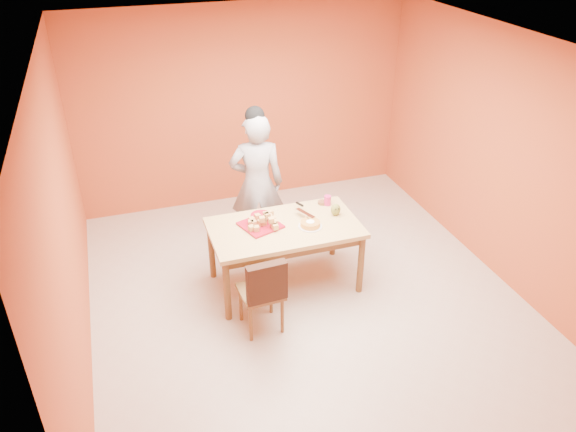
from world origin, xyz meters
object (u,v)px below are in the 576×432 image
object	(u,v)px
magenta_glass	(328,200)
checker_tin	(322,203)
dining_chair	(261,291)
person	(257,184)
pastry_platter	(260,225)
egg_ornament	(336,210)
red_dinner_plate	(261,215)
sponge_cake	(310,224)
dining_table	(285,233)

from	to	relation	value
magenta_glass	checker_tin	xyz separation A→B (m)	(-0.05, 0.04, -0.04)
dining_chair	person	xyz separation A→B (m)	(0.38, 1.46, 0.41)
dining_chair	pastry_platter	world-z (taller)	dining_chair
checker_tin	egg_ornament	bearing A→B (deg)	-81.65
person	checker_tin	bearing A→B (deg)	152.74
dining_chair	checker_tin	size ratio (longest dim) A/B	8.64
red_dinner_plate	sponge_cake	world-z (taller)	sponge_cake
pastry_platter	magenta_glass	xyz separation A→B (m)	(0.85, 0.21, 0.05)
dining_chair	sponge_cake	world-z (taller)	dining_chair
dining_chair	sponge_cake	distance (m)	0.94
red_dinner_plate	person	bearing A→B (deg)	78.76
egg_ornament	pastry_platter	bearing A→B (deg)	157.79
red_dinner_plate	pastry_platter	bearing A→B (deg)	-107.20
dining_table	egg_ornament	xyz separation A→B (m)	(0.60, 0.04, 0.16)
dining_chair	checker_tin	xyz separation A→B (m)	(1.01, 0.96, 0.31)
dining_table	red_dinner_plate	size ratio (longest dim) A/B	7.05
sponge_cake	checker_tin	distance (m)	0.53
dining_table	egg_ornament	bearing A→B (deg)	4.15
dining_table	person	distance (m)	0.86
magenta_glass	checker_tin	world-z (taller)	magenta_glass
magenta_glass	red_dinner_plate	bearing A→B (deg)	-179.86
pastry_platter	red_dinner_plate	world-z (taller)	pastry_platter
red_dinner_plate	sponge_cake	distance (m)	0.58
dining_chair	pastry_platter	xyz separation A→B (m)	(0.20, 0.71, 0.31)
red_dinner_plate	checker_tin	distance (m)	0.74
dining_chair	checker_tin	bearing A→B (deg)	40.57
pastry_platter	person	bearing A→B (deg)	77.06
sponge_cake	egg_ornament	world-z (taller)	egg_ornament
egg_ornament	dining_table	bearing A→B (deg)	164.33
person	sponge_cake	size ratio (longest dim) A/B	8.25
dining_table	checker_tin	size ratio (longest dim) A/B	15.51
sponge_cake	magenta_glass	world-z (taller)	magenta_glass
dining_table	dining_chair	xyz separation A→B (m)	(-0.45, -0.63, -0.20)
person	pastry_platter	world-z (taller)	person
magenta_glass	checker_tin	size ratio (longest dim) A/B	1.09
magenta_glass	pastry_platter	bearing A→B (deg)	-166.05
sponge_cake	magenta_glass	xyz separation A→B (m)	(0.35, 0.39, 0.02)
dining_chair	checker_tin	distance (m)	1.43
pastry_platter	checker_tin	distance (m)	0.85
dining_chair	pastry_platter	bearing A→B (deg)	71.00
dining_chair	pastry_platter	size ratio (longest dim) A/B	2.34
sponge_cake	magenta_glass	bearing A→B (deg)	47.98
red_dinner_plate	egg_ornament	distance (m)	0.82
dining_table	sponge_cake	distance (m)	0.30
pastry_platter	magenta_glass	distance (m)	0.88
checker_tin	magenta_glass	bearing A→B (deg)	-41.89
sponge_cake	checker_tin	size ratio (longest dim) A/B	2.05
dining_chair	egg_ornament	bearing A→B (deg)	29.59
dining_table	egg_ornament	size ratio (longest dim) A/B	11.51
dining_table	sponge_cake	size ratio (longest dim) A/B	7.56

